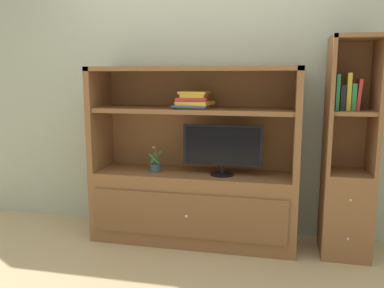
{
  "coord_description": "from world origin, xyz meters",
  "views": [
    {
      "loc": [
        0.69,
        -2.78,
        1.4
      ],
      "look_at": [
        0.0,
        0.35,
        0.85
      ],
      "focal_mm": 37.21,
      "sensor_mm": 36.0,
      "label": 1
    }
  ],
  "objects_px": {
    "potted_plant": "(156,167)",
    "magazine_stack": "(194,101)",
    "bookshelf_tall": "(347,181)",
    "media_console": "(193,187)",
    "upright_book_row": "(346,94)",
    "tv_monitor": "(222,148)"
  },
  "relations": [
    {
      "from": "tv_monitor",
      "to": "bookshelf_tall",
      "type": "bearing_deg",
      "value": 2.86
    },
    {
      "from": "magazine_stack",
      "to": "media_console",
      "type": "bearing_deg",
      "value": 125.64
    },
    {
      "from": "media_console",
      "to": "potted_plant",
      "type": "bearing_deg",
      "value": -172.85
    },
    {
      "from": "tv_monitor",
      "to": "potted_plant",
      "type": "bearing_deg",
      "value": 179.37
    },
    {
      "from": "tv_monitor",
      "to": "upright_book_row",
      "type": "bearing_deg",
      "value": 2.49
    },
    {
      "from": "potted_plant",
      "to": "upright_book_row",
      "type": "relative_size",
      "value": 0.79
    },
    {
      "from": "media_console",
      "to": "magazine_stack",
      "type": "xyz_separation_m",
      "value": [
        0.01,
        -0.01,
        0.73
      ]
    },
    {
      "from": "media_console",
      "to": "upright_book_row",
      "type": "distance_m",
      "value": 1.42
    },
    {
      "from": "magazine_stack",
      "to": "bookshelf_tall",
      "type": "distance_m",
      "value": 1.36
    },
    {
      "from": "tv_monitor",
      "to": "bookshelf_tall",
      "type": "height_order",
      "value": "bookshelf_tall"
    },
    {
      "from": "magazine_stack",
      "to": "bookshelf_tall",
      "type": "relative_size",
      "value": 0.2
    },
    {
      "from": "media_console",
      "to": "upright_book_row",
      "type": "height_order",
      "value": "media_console"
    },
    {
      "from": "media_console",
      "to": "tv_monitor",
      "type": "distance_m",
      "value": 0.44
    },
    {
      "from": "media_console",
      "to": "tv_monitor",
      "type": "height_order",
      "value": "media_console"
    },
    {
      "from": "media_console",
      "to": "bookshelf_tall",
      "type": "distance_m",
      "value": 1.23
    },
    {
      "from": "magazine_stack",
      "to": "bookshelf_tall",
      "type": "bearing_deg",
      "value": 0.7
    },
    {
      "from": "media_console",
      "to": "tv_monitor",
      "type": "relative_size",
      "value": 2.65
    },
    {
      "from": "potted_plant",
      "to": "bookshelf_tall",
      "type": "distance_m",
      "value": 1.54
    },
    {
      "from": "magazine_stack",
      "to": "tv_monitor",
      "type": "bearing_deg",
      "value": -8.0
    },
    {
      "from": "potted_plant",
      "to": "magazine_stack",
      "type": "distance_m",
      "value": 0.65
    },
    {
      "from": "magazine_stack",
      "to": "upright_book_row",
      "type": "xyz_separation_m",
      "value": [
        1.17,
        0.01,
        0.06
      ]
    },
    {
      "from": "tv_monitor",
      "to": "upright_book_row",
      "type": "height_order",
      "value": "upright_book_row"
    }
  ]
}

